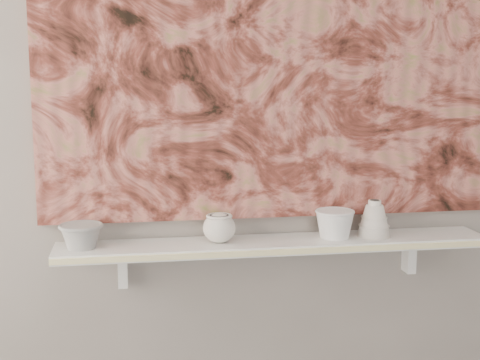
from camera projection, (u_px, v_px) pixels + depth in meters
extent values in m
plane|color=gray|center=(270.00, 108.00, 2.18)|extent=(3.60, 0.00, 3.60)
cube|color=white|center=(275.00, 245.00, 2.16)|extent=(1.40, 0.18, 0.03)
cube|color=beige|center=(281.00, 252.00, 2.07)|extent=(1.40, 0.01, 0.02)
cube|color=white|center=(123.00, 268.00, 2.16)|extent=(0.03, 0.06, 0.12)
cube|color=white|center=(409.00, 255.00, 2.31)|extent=(0.03, 0.06, 0.12)
cube|color=brown|center=(271.00, 49.00, 2.14)|extent=(1.50, 0.02, 1.10)
cube|color=black|center=(402.00, 143.00, 2.25)|extent=(0.09, 0.00, 0.08)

